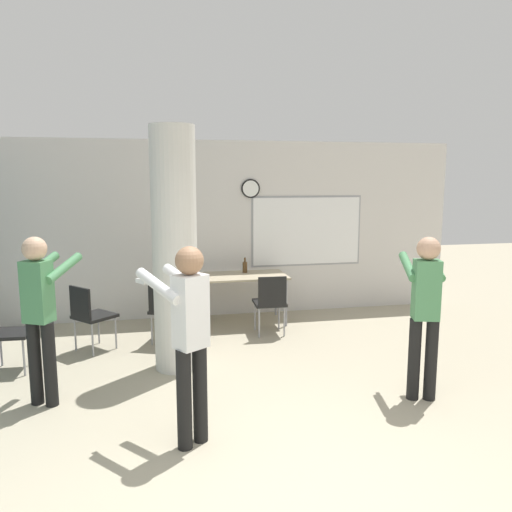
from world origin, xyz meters
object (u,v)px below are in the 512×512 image
(person_playing_side, at_px, (425,305))
(person_playing_front, at_px, (189,330))
(chair_table_right, at_px, (270,300))
(person_watching_back, at_px, (40,307))
(chair_near_pillar, at_px, (90,313))
(chair_table_left, at_px, (167,307))
(folding_table, at_px, (227,279))
(chair_by_left_wall, at_px, (3,329))
(bottle_on_table, at_px, (245,267))

(person_playing_side, xyz_separation_m, person_playing_front, (-2.36, -0.41, 0.02))
(chair_table_right, height_order, person_watching_back, person_watching_back)
(chair_near_pillar, bearing_deg, chair_table_left, 6.85)
(person_watching_back, bearing_deg, folding_table, 47.53)
(chair_by_left_wall, bearing_deg, person_watching_back, -57.37)
(person_playing_front, bearing_deg, chair_by_left_wall, 134.30)
(bottle_on_table, relative_size, person_playing_front, 0.14)
(chair_near_pillar, xyz_separation_m, person_watching_back, (-0.26, -1.49, 0.47))
(chair_near_pillar, distance_m, person_watching_back, 1.58)
(folding_table, distance_m, chair_table_left, 1.21)
(folding_table, bearing_deg, chair_table_right, -52.26)
(chair_by_left_wall, height_order, person_playing_front, person_playing_front)
(bottle_on_table, xyz_separation_m, chair_near_pillar, (-2.21, -1.06, -0.33))
(chair_table_left, bearing_deg, chair_near_pillar, -173.15)
(chair_table_left, xyz_separation_m, person_playing_front, (0.12, -2.65, 0.48))
(folding_table, relative_size, chair_by_left_wall, 2.09)
(folding_table, relative_size, chair_table_left, 2.09)
(chair_near_pillar, height_order, person_playing_side, person_playing_side)
(bottle_on_table, relative_size, person_playing_side, 0.14)
(chair_by_left_wall, height_order, person_playing_side, person_playing_side)
(chair_table_left, bearing_deg, person_watching_back, -127.61)
(folding_table, bearing_deg, bottle_on_table, 30.73)
(chair_near_pillar, bearing_deg, folding_table, 24.72)
(chair_by_left_wall, relative_size, person_watching_back, 0.52)
(folding_table, distance_m, chair_by_left_wall, 3.12)
(chair_table_right, xyz_separation_m, person_watching_back, (-2.68, -1.69, 0.47))
(bottle_on_table, xyz_separation_m, chair_by_left_wall, (-3.10, -1.57, -0.33))
(chair_by_left_wall, bearing_deg, folding_table, 26.34)
(chair_near_pillar, bearing_deg, person_watching_back, -99.93)
(folding_table, height_order, chair_by_left_wall, chair_by_left_wall)
(bottle_on_table, bearing_deg, folding_table, -149.27)
(chair_table_right, xyz_separation_m, person_playing_side, (1.02, -2.32, 0.46))
(folding_table, relative_size, person_watching_back, 1.09)
(bottle_on_table, height_order, chair_by_left_wall, bottle_on_table)
(chair_by_left_wall, bearing_deg, person_playing_side, -20.43)
(chair_table_right, height_order, person_playing_front, person_playing_front)
(folding_table, bearing_deg, person_playing_side, -62.72)
(person_playing_side, bearing_deg, bottle_on_table, 111.18)
(bottle_on_table, height_order, chair_near_pillar, bottle_on_table)
(folding_table, relative_size, person_playing_side, 1.10)
(chair_table_right, height_order, chair_near_pillar, same)
(chair_near_pillar, relative_size, person_playing_side, 0.53)
(chair_near_pillar, xyz_separation_m, person_playing_side, (3.45, -2.12, 0.46))
(chair_table_left, xyz_separation_m, person_watching_back, (-1.24, -1.60, 0.47))
(person_playing_side, relative_size, person_playing_front, 0.98)
(folding_table, bearing_deg, chair_near_pillar, -155.28)
(chair_near_pillar, bearing_deg, bottle_on_table, 25.61)
(folding_table, xyz_separation_m, chair_by_left_wall, (-2.79, -1.38, -0.19))
(chair_near_pillar, height_order, person_playing_front, person_playing_front)
(person_playing_side, height_order, person_playing_front, person_playing_front)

